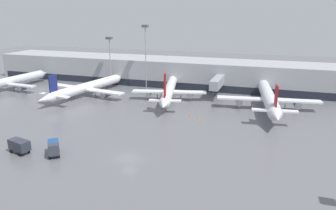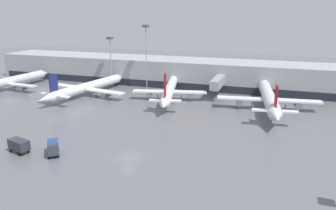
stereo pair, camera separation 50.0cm
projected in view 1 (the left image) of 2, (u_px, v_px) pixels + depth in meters
The scene contains 12 objects.
ground_plane at pixel (129, 158), 58.70m from camera, with size 320.00×320.00×0.00m, color slate.
terminal_building at pixel (204, 73), 113.93m from camera, with size 160.00×27.99×9.00m.
parked_jet_0 at pixel (169, 90), 96.41m from camera, with size 21.85×37.09×10.36m.
parked_jet_1 at pixel (268, 97), 86.94m from camera, with size 26.99×39.81×9.56m.
parked_jet_3 at pixel (7, 82), 108.24m from camera, with size 23.40×36.85×9.39m.
parked_jet_4 at pixel (86, 88), 101.19m from camera, with size 27.07×36.97×8.72m.
service_truck_0 at pixel (53, 147), 59.44m from camera, with size 4.12×4.58×2.67m.
service_truck_2 at pixel (19, 145), 60.38m from camera, with size 4.61×2.96×2.56m.
traffic_cone_1 at pixel (190, 115), 81.64m from camera, with size 0.46×0.46×0.69m.
traffic_cone_3 at pixel (198, 119), 79.11m from camera, with size 0.51×0.51×0.58m.
apron_light_mast_1 at pixel (110, 47), 110.58m from camera, with size 1.80×1.80×17.08m.
apron_light_mast_4 at pixel (145, 40), 105.39m from camera, with size 1.80×1.80×21.21m.
Camera 1 is at (23.68, -48.81, 25.36)m, focal length 35.00 mm.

